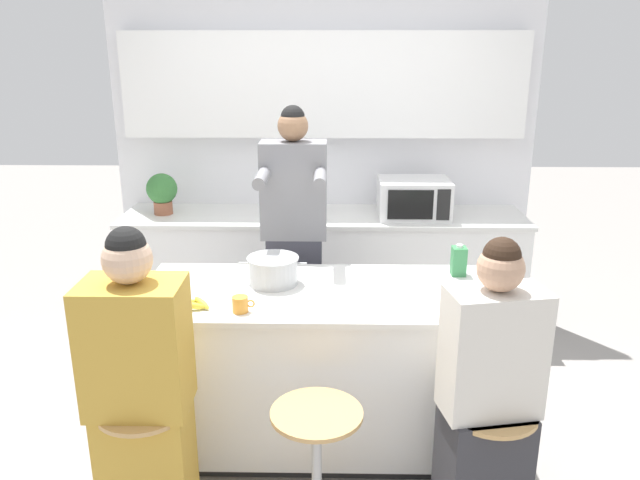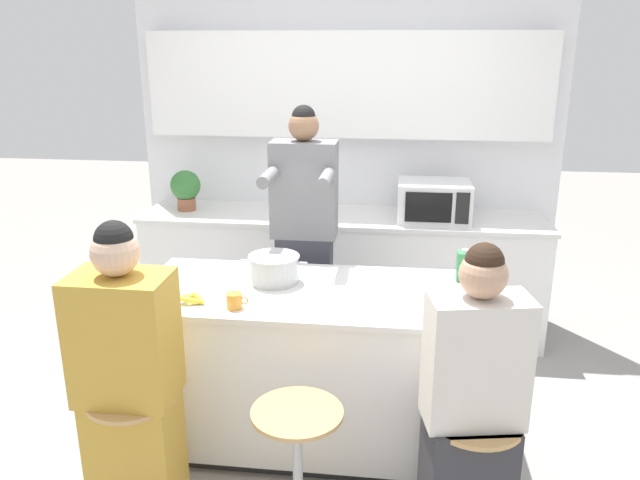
% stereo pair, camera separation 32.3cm
% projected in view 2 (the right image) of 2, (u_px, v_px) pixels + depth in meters
% --- Properties ---
extents(ground_plane, '(16.00, 16.00, 0.00)m').
position_uv_depth(ground_plane, '(318.00, 437.00, 3.51)').
color(ground_plane, gray).
extents(wall_back, '(3.18, 0.22, 2.70)m').
position_uv_depth(wall_back, '(347.00, 123.00, 4.67)').
color(wall_back, white).
rests_on(wall_back, ground_plane).
extents(back_counter, '(2.96, 0.63, 0.91)m').
position_uv_depth(back_counter, '(342.00, 273.00, 4.72)').
color(back_counter, white).
rests_on(back_counter, ground_plane).
extents(kitchen_island, '(1.86, 0.80, 0.89)m').
position_uv_depth(kitchen_island, '(318.00, 366.00, 3.37)').
color(kitchen_island, black).
rests_on(kitchen_island, ground_plane).
extents(bar_stool_leftmost, '(0.40, 0.40, 0.63)m').
position_uv_depth(bar_stool_leftmost, '(137.00, 448.00, 2.83)').
color(bar_stool_leftmost, tan).
rests_on(bar_stool_leftmost, ground_plane).
extents(bar_stool_center, '(0.40, 0.40, 0.63)m').
position_uv_depth(bar_stool_center, '(298.00, 465.00, 2.72)').
color(bar_stool_center, tan).
rests_on(bar_stool_center, ground_plane).
extents(bar_stool_rightmost, '(0.40, 0.40, 0.63)m').
position_uv_depth(bar_stool_rightmost, '(471.00, 473.00, 2.67)').
color(bar_stool_rightmost, tan).
rests_on(bar_stool_rightmost, ground_plane).
extents(person_cooking, '(0.40, 0.54, 1.78)m').
position_uv_depth(person_cooking, '(304.00, 251.00, 3.88)').
color(person_cooking, '#383842').
rests_on(person_cooking, ground_plane).
extents(person_wrapped_blanket, '(0.42, 0.29, 1.44)m').
position_uv_depth(person_wrapped_blanket, '(129.00, 386.00, 2.74)').
color(person_wrapped_blanket, gold).
rests_on(person_wrapped_blanket, ground_plane).
extents(person_seated_near, '(0.43, 0.33, 1.40)m').
position_uv_depth(person_seated_near, '(471.00, 418.00, 2.58)').
color(person_seated_near, '#333338').
rests_on(person_seated_near, ground_plane).
extents(cooking_pot, '(0.36, 0.28, 0.15)m').
position_uv_depth(cooking_pot, '(274.00, 269.00, 3.33)').
color(cooking_pot, '#B7BABC').
rests_on(cooking_pot, kitchen_island).
extents(fruit_bowl, '(0.18, 0.18, 0.06)m').
position_uv_depth(fruit_bowl, '(153.00, 291.00, 3.15)').
color(fruit_bowl, '#B7BABC').
rests_on(fruit_bowl, kitchen_island).
extents(coffee_cup_near, '(0.11, 0.08, 0.08)m').
position_uv_depth(coffee_cup_near, '(234.00, 301.00, 3.01)').
color(coffee_cup_near, orange).
rests_on(coffee_cup_near, kitchen_island).
extents(banana_bunch, '(0.16, 0.12, 0.05)m').
position_uv_depth(banana_bunch, '(192.00, 298.00, 3.07)').
color(banana_bunch, yellow).
rests_on(banana_bunch, kitchen_island).
extents(juice_carton, '(0.08, 0.08, 0.18)m').
position_uv_depth(juice_carton, '(464.00, 266.00, 3.35)').
color(juice_carton, '#38844C').
rests_on(juice_carton, kitchen_island).
extents(microwave, '(0.51, 0.40, 0.27)m').
position_uv_depth(microwave, '(434.00, 201.00, 4.43)').
color(microwave, white).
rests_on(microwave, back_counter).
extents(potted_plant, '(0.22, 0.22, 0.30)m').
position_uv_depth(potted_plant, '(186.00, 188.00, 4.66)').
color(potted_plant, '#93563D').
rests_on(potted_plant, back_counter).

